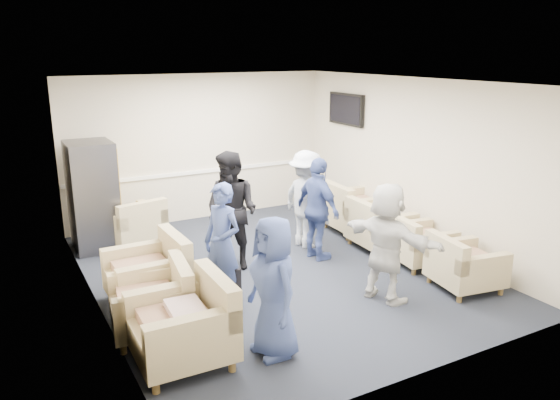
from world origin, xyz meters
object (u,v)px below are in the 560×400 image
armchair_right_far (352,211)px  armchair_left_near (188,327)px  person_front_right (387,242)px  armchair_left_mid (156,304)px  armchair_corner (135,225)px  person_mid_right (318,209)px  armchair_right_midnear (418,244)px  vending_machine (93,196)px  person_mid_left (222,243)px  person_back_right (306,199)px  person_front_left (274,287)px  person_back_left (232,211)px  armchair_right_midfar (377,228)px  armchair_right_near (462,267)px  armchair_left_far (152,275)px

armchair_right_far → armchair_left_near: bearing=126.4°
person_front_right → armchair_left_mid: bearing=63.1°
armchair_corner → person_mid_right: person_mid_right is taller
armchair_right_far → armchair_right_midnear: bearing=-179.2°
vending_machine → person_mid_left: bearing=-69.2°
armchair_right_midnear → armchair_right_far: armchair_right_far is taller
person_back_right → armchair_left_mid: bearing=112.0°
armchair_left_mid → person_back_right: 3.39m
armchair_left_mid → armchair_right_midnear: (3.99, 0.12, -0.03)m
armchair_left_near → vending_machine: bearing=-176.6°
vending_machine → person_mid_right: bearing=-36.5°
vending_machine → person_mid_right: vending_machine is taller
armchair_right_far → person_back_right: (-1.11, -0.26, 0.42)m
armchair_left_near → armchair_right_midnear: (3.88, 0.86, -0.06)m
person_mid_left → person_front_left: bearing=-25.6°
armchair_right_far → person_front_right: (-1.25, -2.42, 0.40)m
person_back_left → person_mid_right: 1.32m
person_mid_right → armchair_right_midfar: bearing=-99.2°
armchair_left_near → person_front_right: 2.73m
armchair_corner → person_mid_right: 3.04m
person_front_right → armchair_right_far: bearing=-42.7°
vending_machine → person_front_right: (2.86, -3.74, -0.10)m
armchair_right_near → armchair_right_midfar: (0.01, 1.81, 0.02)m
armchair_right_midfar → person_back_left: person_back_left is taller
person_back_left → person_front_right: size_ratio=1.12×
armchair_right_midnear → armchair_corner: 4.50m
armchair_right_near → armchair_right_midnear: size_ratio=1.03×
armchair_left_mid → person_mid_left: (0.99, 0.41, 0.43)m
armchair_right_far → person_mid_right: bearing=126.2°
armchair_left_far → armchair_right_far: 4.03m
armchair_right_midnear → person_mid_left: person_mid_left is taller
armchair_left_far → vending_machine: (-0.23, 2.40, 0.50)m
armchair_right_midnear → armchair_right_far: size_ratio=0.91×
vending_machine → person_back_left: 2.42m
armchair_left_mid → person_front_right: size_ratio=0.63×
armchair_right_midfar → person_back_right: bearing=60.4°
armchair_corner → person_mid_left: person_mid_left is taller
vending_machine → person_front_left: bearing=-76.6°
armchair_right_far → person_back_right: size_ratio=0.62×
armchair_left_mid → armchair_right_far: (4.06, 1.85, 0.03)m
armchair_right_midnear → person_back_right: bearing=43.1°
armchair_right_far → person_mid_right: size_ratio=0.62×
person_front_left → person_mid_left: bearing=176.4°
armchair_right_midfar → armchair_corner: size_ratio=0.90×
armchair_right_far → vending_machine: bearing=75.2°
armchair_right_near → armchair_right_midfar: bearing=8.7°
armchair_right_midfar → armchair_right_far: armchair_right_far is taller
armchair_left_far → armchair_right_far: size_ratio=0.96×
armchair_right_midnear → person_mid_left: 3.05m
vending_machine → person_mid_left: (1.05, -2.76, -0.10)m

